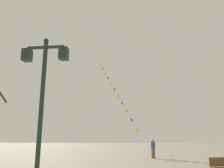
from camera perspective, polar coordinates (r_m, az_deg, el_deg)
The scene contains 4 objects.
ground_plane at distance 20.49m, azimuth 6.33°, elevation -18.32°, with size 160.00×160.00×0.00m, color #756B5B.
twin_lantern_lamp_post at distance 7.53m, azimuth -16.88°, elevation 0.20°, with size 1.53×0.28×4.97m.
kite_train at distance 31.92m, azimuth 1.07°, elevation -2.22°, with size 7.82×15.11×14.85m.
kite_flyer at distance 21.91m, azimuth 10.24°, elevation -15.51°, with size 0.40×0.62×1.71m.
Camera 1 is at (0.09, -0.42, 1.72)m, focal length 36.49 mm.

